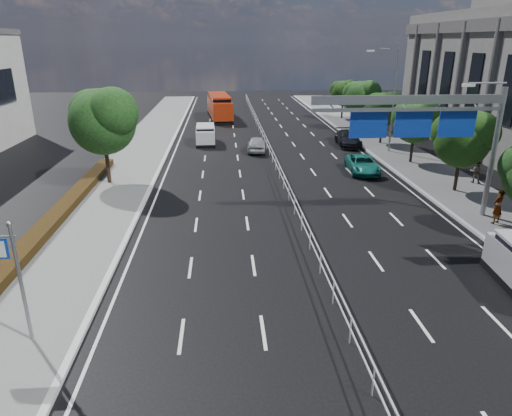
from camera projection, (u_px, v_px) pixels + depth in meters
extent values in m
plane|color=black|center=(343.00, 329.00, 15.89)|extent=(160.00, 160.00, 0.00)
cube|color=slate|center=(2.00, 342.00, 15.08)|extent=(5.00, 140.00, 0.14)
cube|color=silver|center=(79.00, 339.00, 15.25)|extent=(0.25, 140.00, 0.15)
cube|color=silver|center=(273.00, 152.00, 36.60)|extent=(0.05, 85.00, 0.05)
cube|color=silver|center=(273.00, 158.00, 36.76)|extent=(0.05, 85.00, 0.05)
cube|color=black|center=(9.00, 266.00, 19.53)|extent=(1.00, 36.00, 0.44)
cylinder|color=gray|center=(22.00, 287.00, 14.45)|extent=(0.12, 0.12, 4.20)
sphere|color=gray|center=(9.00, 224.00, 13.70)|extent=(0.18, 0.18, 0.18)
cylinder|color=gray|center=(493.00, 155.00, 24.73)|extent=(0.28, 0.28, 7.20)
cube|color=gray|center=(410.00, 100.00, 23.36)|extent=(10.20, 0.25, 0.45)
cube|color=gray|center=(409.00, 109.00, 23.53)|extent=(10.20, 0.18, 0.18)
cylinder|color=gray|center=(488.00, 83.00, 23.35)|extent=(2.00, 0.10, 0.10)
cube|color=silver|center=(469.00, 85.00, 23.32)|extent=(0.60, 0.25, 0.15)
cube|color=#0E319A|center=(457.00, 124.00, 24.16)|extent=(2.00, 0.08, 1.40)
cube|color=white|center=(457.00, 124.00, 24.21)|extent=(1.80, 0.02, 1.20)
cube|color=#0E319A|center=(413.00, 124.00, 24.00)|extent=(2.00, 0.08, 1.40)
cube|color=white|center=(413.00, 124.00, 24.05)|extent=(1.80, 0.02, 1.20)
cube|color=#0E319A|center=(368.00, 125.00, 23.84)|extent=(2.00, 0.08, 1.40)
cube|color=white|center=(368.00, 125.00, 23.88)|extent=(1.80, 0.02, 1.20)
cylinder|color=gray|center=(394.00, 101.00, 39.41)|extent=(0.16, 0.16, 9.00)
cylinder|color=gray|center=(385.00, 49.00, 37.85)|extent=(0.10, 2.40, 0.10)
cube|color=silver|center=(371.00, 51.00, 37.81)|extent=(0.60, 0.25, 0.15)
cube|color=#4C4947|center=(501.00, 24.00, 33.98)|extent=(0.40, 36.00, 1.00)
cylinder|color=black|center=(107.00, 160.00, 31.31)|extent=(0.28, 0.28, 3.50)
sphere|color=black|center=(103.00, 122.00, 30.42)|extent=(4.40, 4.40, 4.40)
sphere|color=black|center=(113.00, 113.00, 29.62)|extent=(3.30, 3.30, 3.30)
sphere|color=black|center=(93.00, 112.00, 30.79)|extent=(3.08, 3.08, 3.08)
cylinder|color=black|center=(457.00, 172.00, 29.75)|extent=(0.22, 0.22, 2.80)
sphere|color=black|center=(462.00, 140.00, 29.03)|extent=(3.50, 3.50, 3.50)
sphere|color=black|center=(479.00, 133.00, 28.39)|extent=(2.62, 2.62, 2.62)
sphere|color=black|center=(450.00, 132.00, 29.33)|extent=(2.45, 2.45, 2.45)
cylinder|color=black|center=(412.00, 147.00, 36.78)|extent=(0.22, 0.22, 2.70)
sphere|color=black|center=(415.00, 122.00, 36.09)|extent=(3.30, 3.30, 3.30)
sphere|color=black|center=(427.00, 116.00, 35.49)|extent=(2.48, 2.48, 2.47)
sphere|color=black|center=(406.00, 116.00, 36.37)|extent=(2.31, 2.31, 2.31)
cylinder|color=black|center=(381.00, 130.00, 43.81)|extent=(0.21, 0.21, 2.65)
sphere|color=black|center=(383.00, 110.00, 43.14)|extent=(3.20, 3.20, 3.20)
sphere|color=black|center=(392.00, 105.00, 42.55)|extent=(2.40, 2.40, 2.40)
sphere|color=black|center=(376.00, 105.00, 43.40)|extent=(2.24, 2.24, 2.24)
cylinder|color=black|center=(359.00, 117.00, 50.80)|extent=(0.23, 0.23, 2.85)
sphere|color=black|center=(361.00, 98.00, 50.07)|extent=(3.60, 3.60, 3.60)
sphere|color=black|center=(369.00, 93.00, 49.42)|extent=(2.70, 2.70, 2.70)
sphere|color=black|center=(354.00, 93.00, 50.37)|extent=(2.52, 2.52, 2.52)
cylinder|color=black|center=(342.00, 109.00, 57.86)|extent=(0.21, 0.21, 2.60)
sphere|color=black|center=(343.00, 93.00, 57.20)|extent=(3.10, 3.10, 3.10)
sphere|color=black|center=(349.00, 89.00, 56.62)|extent=(2.32, 2.33, 2.32)
sphere|color=black|center=(338.00, 90.00, 57.45)|extent=(2.17, 2.17, 2.17)
cube|color=black|center=(206.00, 142.00, 44.35)|extent=(1.89, 4.20, 0.30)
cube|color=silver|center=(206.00, 135.00, 44.10)|extent=(1.86, 4.12, 1.23)
cube|color=black|center=(205.00, 128.00, 43.89)|extent=(1.69, 2.98, 0.54)
cube|color=silver|center=(205.00, 126.00, 43.79)|extent=(1.77, 3.22, 0.11)
cylinder|color=black|center=(198.00, 144.00, 42.97)|extent=(0.27, 0.62, 0.61)
cylinder|color=black|center=(214.00, 143.00, 43.10)|extent=(0.27, 0.62, 0.61)
cylinder|color=black|center=(198.00, 138.00, 45.48)|extent=(0.27, 0.62, 0.61)
cylinder|color=black|center=(213.00, 138.00, 45.62)|extent=(0.27, 0.62, 0.61)
cube|color=black|center=(220.00, 117.00, 58.63)|extent=(3.42, 10.35, 0.30)
cube|color=#A1260B|center=(219.00, 107.00, 58.18)|extent=(3.36, 10.15, 2.06)
cube|color=black|center=(219.00, 99.00, 57.82)|extent=(2.89, 7.35, 0.91)
cube|color=#A1260B|center=(219.00, 95.00, 57.66)|extent=(3.04, 7.96, 0.18)
cylinder|color=black|center=(214.00, 120.00, 55.37)|extent=(0.33, 0.65, 0.63)
cylinder|color=black|center=(230.00, 120.00, 55.69)|extent=(0.33, 0.65, 0.63)
cylinder|color=black|center=(210.00, 113.00, 61.45)|extent=(0.33, 0.65, 0.63)
cylinder|color=black|center=(225.00, 112.00, 61.77)|extent=(0.33, 0.65, 0.63)
imported|color=#A7AAAE|center=(257.00, 144.00, 41.10)|extent=(1.95, 4.12, 1.36)
imported|color=black|center=(221.00, 101.00, 70.65)|extent=(1.73, 4.26, 1.37)
cylinder|color=black|center=(493.00, 266.00, 19.64)|extent=(0.34, 0.68, 0.65)
imported|color=#17685D|center=(363.00, 164.00, 34.53)|extent=(2.38, 4.65, 1.25)
imported|color=black|center=(348.00, 138.00, 43.33)|extent=(2.24, 4.91, 1.39)
imported|color=gray|center=(498.00, 207.00, 24.39)|extent=(0.82, 0.71, 1.90)
imported|color=gray|center=(476.00, 172.00, 31.54)|extent=(0.94, 0.87, 1.56)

